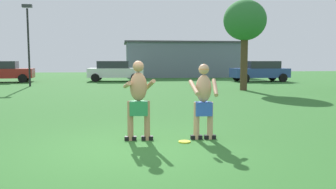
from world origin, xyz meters
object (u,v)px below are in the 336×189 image
at_px(player_in_green, 139,98).
at_px(frisbee, 185,142).
at_px(player_with_cap, 204,98).
at_px(lamp_post, 28,36).
at_px(car_blue_far_end, 260,71).
at_px(tree_right_field, 245,22).
at_px(car_white_mid_lot, 115,71).
at_px(car_red_near_post, 2,71).

relative_size(player_in_green, frisbee, 6.64).
height_order(player_with_cap, lamp_post, lamp_post).
xyz_separation_m(player_in_green, frisbee, (0.96, -0.32, -0.92)).
distance_m(frisbee, lamp_post, 18.27).
relative_size(car_blue_far_end, tree_right_field, 0.87).
xyz_separation_m(frisbee, car_white_mid_lot, (-1.82, 21.01, 0.81)).
bearing_deg(frisbee, car_red_near_post, 116.14).
bearing_deg(player_in_green, tree_right_field, 61.08).
xyz_separation_m(frisbee, car_red_near_post, (-10.20, 20.78, 0.81)).
height_order(frisbee, car_red_near_post, car_red_near_post).
distance_m(player_with_cap, tree_right_field, 13.13).
bearing_deg(player_in_green, car_blue_far_end, 61.39).
height_order(lamp_post, tree_right_field, lamp_post).
distance_m(car_white_mid_lot, lamp_post, 7.42).
relative_size(car_white_mid_lot, tree_right_field, 0.88).
distance_m(player_in_green, car_red_near_post, 22.44).
xyz_separation_m(player_with_cap, lamp_post, (-7.65, 16.25, 2.30)).
xyz_separation_m(player_with_cap, player_in_green, (-1.43, 0.09, 0.01)).
bearing_deg(car_red_near_post, player_with_cap, -62.57).
bearing_deg(car_white_mid_lot, player_with_cap, -83.74).
distance_m(player_in_green, car_blue_far_end, 21.46).
distance_m(player_with_cap, frisbee, 1.05).
bearing_deg(car_blue_far_end, car_red_near_post, 175.28).
bearing_deg(car_red_near_post, car_blue_far_end, -4.72).
bearing_deg(frisbee, car_white_mid_lot, 94.94).
xyz_separation_m(car_red_near_post, car_white_mid_lot, (8.38, 0.23, 0.00)).
xyz_separation_m(player_in_green, car_blue_far_end, (10.28, 18.84, -0.10)).
bearing_deg(player_with_cap, lamp_post, 115.20).
relative_size(player_with_cap, car_blue_far_end, 0.39).
bearing_deg(lamp_post, frisbee, -66.45).
bearing_deg(player_in_green, frisbee, -18.63).
relative_size(car_red_near_post, car_blue_far_end, 1.02).
bearing_deg(car_red_near_post, tree_right_field, -29.17).
relative_size(player_in_green, lamp_post, 0.34).
distance_m(car_red_near_post, car_white_mid_lot, 8.39).
distance_m(player_with_cap, player_in_green, 1.43).
bearing_deg(player_in_green, car_red_near_post, 114.30).
relative_size(player_in_green, car_blue_far_end, 0.40).
xyz_separation_m(car_blue_far_end, lamp_post, (-16.50, -2.68, 2.39)).
height_order(player_in_green, frisbee, player_in_green).
distance_m(frisbee, tree_right_field, 13.75).
bearing_deg(car_red_near_post, player_in_green, -65.70).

